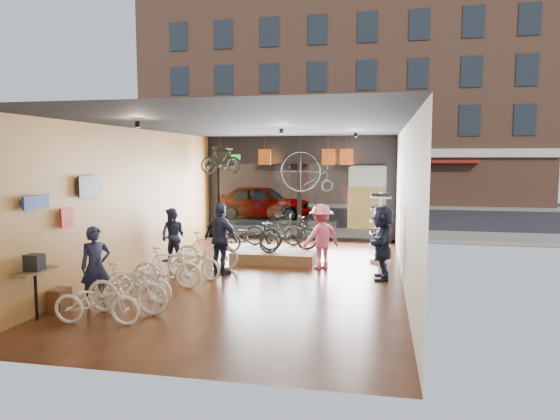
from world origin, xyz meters
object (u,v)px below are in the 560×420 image
(customer_1, at_px, (173,236))
(sunglasses_rack, at_px, (380,227))
(display_bike_left, at_px, (250,237))
(floor_bike_3, at_px, (167,268))
(display_bike_right, at_px, (274,230))
(penny_farthing, at_px, (309,173))
(floor_bike_5, at_px, (207,251))
(customer_0, at_px, (96,267))
(display_platform, at_px, (276,255))
(customer_5, at_px, (382,242))
(street_car, at_px, (262,202))
(floor_bike_1, at_px, (127,288))
(floor_bike_0, at_px, (97,301))
(display_bike_mid, at_px, (289,233))
(box_truck, at_px, (374,195))
(hung_bike, at_px, (221,161))
(customer_3, at_px, (321,237))
(floor_bike_2, at_px, (142,282))
(floor_bike_4, at_px, (193,261))
(customer_2, at_px, (221,239))

(customer_1, distance_m, sunglasses_rack, 5.98)
(display_bike_left, bearing_deg, floor_bike_3, 158.07)
(display_bike_right, xyz_separation_m, penny_farthing, (0.77, 2.18, 1.72))
(floor_bike_5, xyz_separation_m, customer_0, (-1.06, -3.66, 0.31))
(display_platform, relative_size, customer_5, 1.29)
(street_car, height_order, floor_bike_1, street_car)
(street_car, relative_size, floor_bike_0, 3.04)
(street_car, relative_size, display_bike_mid, 2.77)
(box_truck, height_order, display_bike_left, box_truck)
(hung_bike, bearing_deg, floor_bike_5, -156.87)
(customer_0, bearing_deg, customer_3, 4.83)
(street_car, distance_m, display_platform, 10.29)
(floor_bike_0, bearing_deg, floor_bike_1, -25.86)
(sunglasses_rack, bearing_deg, street_car, 130.18)
(floor_bike_1, distance_m, customer_0, 0.98)
(floor_bike_2, relative_size, display_platform, 0.64)
(floor_bike_2, bearing_deg, floor_bike_5, 7.39)
(street_car, distance_m, sunglasses_rack, 11.22)
(floor_bike_0, height_order, floor_bike_3, floor_bike_3)
(hung_bike, bearing_deg, customer_3, -117.60)
(customer_1, bearing_deg, floor_bike_4, -37.43)
(customer_0, relative_size, customer_5, 0.89)
(display_bike_left, relative_size, customer_3, 0.96)
(customer_5, bearing_deg, floor_bike_3, -67.66)
(box_truck, distance_m, floor_bike_0, 15.96)
(display_bike_mid, xyz_separation_m, customer_3, (1.05, -0.87, 0.05))
(hung_bike, bearing_deg, sunglasses_rack, -97.37)
(display_bike_left, bearing_deg, customer_1, 102.67)
(display_bike_right, bearing_deg, penny_farthing, -23.99)
(display_bike_left, distance_m, customer_0, 5.14)
(box_truck, distance_m, customer_3, 9.94)
(sunglasses_rack, bearing_deg, customer_0, -126.26)
(floor_bike_4, xyz_separation_m, sunglasses_rack, (4.61, 2.97, 0.58))
(display_platform, bearing_deg, customer_0, -116.24)
(display_bike_left, bearing_deg, street_car, 9.96)
(floor_bike_4, height_order, sunglasses_rack, sunglasses_rack)
(display_bike_right, xyz_separation_m, customer_0, (-2.42, -6.01, 0.04))
(customer_5, relative_size, hung_bike, 1.18)
(box_truck, relative_size, floor_bike_2, 4.29)
(street_car, bearing_deg, customer_5, -153.28)
(display_bike_right, bearing_deg, customer_0, 153.59)
(floor_bike_0, relative_size, customer_5, 0.87)
(display_bike_mid, bearing_deg, box_truck, -35.76)
(floor_bike_0, xyz_separation_m, customer_2, (1.00, 4.17, 0.51))
(floor_bike_3, xyz_separation_m, floor_bike_4, (0.23, 1.04, -0.05))
(customer_3, height_order, sunglasses_rack, sunglasses_rack)
(floor_bike_4, xyz_separation_m, floor_bike_5, (0.02, 1.00, 0.09))
(floor_bike_1, distance_m, display_bike_mid, 5.99)
(customer_0, bearing_deg, display_platform, 21.66)
(floor_bike_1, bearing_deg, customer_0, 68.40)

